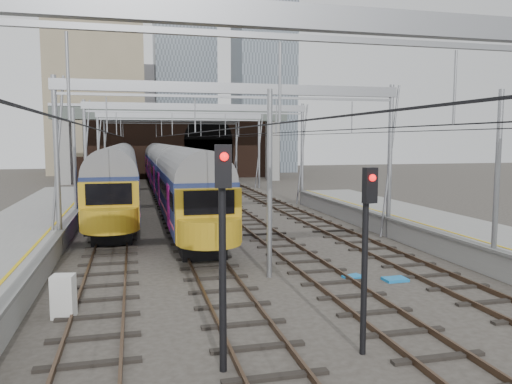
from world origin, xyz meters
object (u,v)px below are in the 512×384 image
object	(u,v)px
signal_near_left	(223,232)
relay_cabinet	(63,296)
train_main	(163,167)
signal_near_centre	(366,237)
train_second	(121,169)

from	to	relation	value
signal_near_left	relay_cabinet	size ratio (longest dim) A/B	4.02
train_main	signal_near_centre	size ratio (longest dim) A/B	14.02
train_second	signal_near_left	distance (m)	37.14
relay_cabinet	train_second	bearing A→B (deg)	97.70
train_second	relay_cabinet	distance (m)	32.54
signal_near_centre	relay_cabinet	size ratio (longest dim) A/B	3.60
signal_near_centre	train_main	bearing A→B (deg)	80.96
train_main	signal_near_centre	xyz separation A→B (m)	(2.40, -40.68, 0.43)
train_main	relay_cabinet	world-z (taller)	train_main
relay_cabinet	signal_near_centre	bearing A→B (deg)	-21.82
train_main	signal_near_left	distance (m)	40.77
train_second	relay_cabinet	size ratio (longest dim) A/B	38.13
signal_near_left	signal_near_centre	distance (m)	3.45
train_main	relay_cabinet	size ratio (longest dim) A/B	50.40
train_second	relay_cabinet	world-z (taller)	train_second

